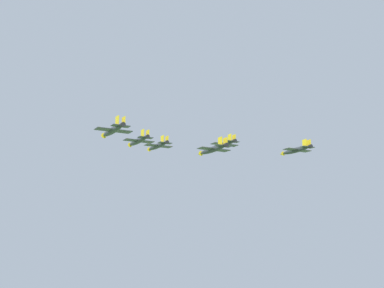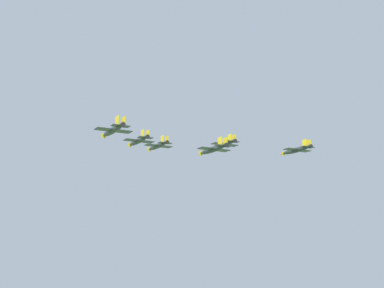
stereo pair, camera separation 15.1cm
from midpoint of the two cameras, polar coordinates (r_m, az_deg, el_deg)
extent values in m
ellipsoid|color=#2D3338|center=(206.08, -3.47, -0.20)|extent=(14.22, 5.25, 1.83)
cone|color=gold|center=(213.07, -4.40, -0.59)|extent=(2.15, 1.95, 1.55)
ellipsoid|color=#334751|center=(208.97, -3.84, -0.17)|extent=(2.70, 1.92, 1.07)
cube|color=#2D3338|center=(205.43, -3.38, -0.20)|extent=(5.63, 10.63, 0.18)
cube|color=gold|center=(203.52, -4.53, -0.05)|extent=(3.01, 1.40, 0.22)
cube|color=gold|center=(207.44, -2.25, -0.31)|extent=(3.01, 1.40, 0.22)
cube|color=#2D3338|center=(200.85, -2.72, 0.10)|extent=(3.36, 5.27, 0.18)
cube|color=gold|center=(200.98, -2.98, 0.48)|extent=(2.03, 0.73, 2.64)
cube|color=gold|center=(201.78, -2.52, 0.43)|extent=(2.03, 0.73, 2.64)
cylinder|color=black|center=(199.50, -2.52, 0.19)|extent=(1.30, 1.49, 1.28)
ellipsoid|color=#2D3338|center=(181.68, -5.43, 0.30)|extent=(13.68, 4.83, 1.75)
cone|color=gold|center=(188.54, -6.34, -0.14)|extent=(2.05, 1.85, 1.49)
ellipsoid|color=#334751|center=(184.53, -5.80, 0.32)|extent=(2.58, 1.82, 1.02)
cube|color=#2D3338|center=(181.05, -5.35, 0.31)|extent=(5.27, 10.20, 0.18)
cube|color=gold|center=(179.42, -6.63, 0.47)|extent=(2.89, 1.31, 0.21)
cube|color=gold|center=(182.78, -4.08, 0.18)|extent=(2.89, 1.31, 0.21)
cube|color=#2D3338|center=(176.55, -4.70, 0.65)|extent=(3.16, 5.05, 0.18)
cube|color=gold|center=(176.73, -4.99, 1.06)|extent=(1.95, 0.67, 2.53)
cube|color=gold|center=(177.42, -4.47, 1.00)|extent=(1.95, 0.67, 2.53)
cylinder|color=black|center=(175.23, -4.50, 0.75)|extent=(1.23, 1.42, 1.23)
ellipsoid|color=#2D3338|center=(197.28, 3.22, -0.07)|extent=(13.60, 4.81, 1.74)
cone|color=gold|center=(203.60, 2.10, -0.46)|extent=(2.04, 1.84, 1.48)
ellipsoid|color=#334751|center=(199.90, 2.77, -0.04)|extent=(2.56, 1.81, 1.02)
cube|color=#2D3338|center=(196.70, 3.32, -0.06)|extent=(5.24, 10.14, 0.17)
cube|color=gold|center=(194.49, 2.23, 0.09)|extent=(2.87, 1.30, 0.21)
cube|color=gold|center=(199.00, 4.39, -0.17)|extent=(2.87, 1.30, 0.21)
cube|color=#2D3338|center=(192.58, 4.11, 0.25)|extent=(3.14, 5.01, 0.17)
cube|color=gold|center=(192.62, 3.84, 0.62)|extent=(1.94, 0.67, 2.52)
cube|color=gold|center=(193.54, 4.28, 0.57)|extent=(1.94, 0.67, 2.52)
cylinder|color=black|center=(191.38, 4.35, 0.33)|extent=(1.22, 1.41, 1.22)
ellipsoid|color=#2D3338|center=(157.84, -7.99, 1.35)|extent=(14.36, 5.07, 1.84)
cone|color=gold|center=(165.15, -8.97, 0.78)|extent=(2.15, 1.95, 1.57)
ellipsoid|color=#334751|center=(160.88, -8.38, 1.36)|extent=(2.71, 1.91, 1.07)
cube|color=#2D3338|center=(157.17, -7.90, 1.37)|extent=(5.53, 10.71, 0.18)
cube|color=gold|center=(155.67, -9.48, 1.57)|extent=(3.03, 1.37, 0.22)
cube|color=gold|center=(158.80, -6.34, 1.20)|extent=(3.03, 1.37, 0.22)
cube|color=#2D3338|center=(152.38, -7.19, 1.82)|extent=(3.32, 5.29, 0.18)
cube|color=gold|center=(152.64, -7.53, 2.32)|extent=(2.05, 0.71, 2.66)
cube|color=gold|center=(153.29, -6.89, 2.24)|extent=(2.05, 0.71, 2.66)
cylinder|color=black|center=(150.97, -6.97, 1.95)|extent=(1.29, 1.49, 1.29)
ellipsoid|color=#2D3338|center=(190.92, 10.45, -0.61)|extent=(13.57, 5.03, 1.74)
cone|color=gold|center=(196.64, 9.04, -1.00)|extent=(2.05, 1.86, 1.48)
ellipsoid|color=#334751|center=(193.29, 9.87, -0.58)|extent=(2.57, 1.84, 1.02)
cube|color=#2D3338|center=(190.40, 10.58, -0.61)|extent=(5.39, 10.15, 0.17)
cube|color=gold|center=(187.67, 9.56, -0.46)|extent=(2.87, 1.34, 0.21)
cube|color=gold|center=(193.20, 11.57, -0.72)|extent=(2.87, 1.34, 0.21)
cube|color=#2D3338|center=(186.70, 11.57, -0.31)|extent=(3.21, 5.03, 0.17)
cube|color=gold|center=(186.59, 11.29, 0.08)|extent=(1.93, 0.70, 2.52)
cube|color=gold|center=(187.72, 11.70, 0.03)|extent=(1.93, 0.70, 2.52)
cylinder|color=black|center=(185.62, 11.86, -0.22)|extent=(1.24, 1.42, 1.22)
ellipsoid|color=#2D3338|center=(171.59, 2.12, -0.56)|extent=(14.17, 5.28, 1.82)
cone|color=gold|center=(178.21, 0.78, -1.00)|extent=(2.15, 1.95, 1.55)
ellipsoid|color=#334751|center=(174.33, 1.58, -0.51)|extent=(2.69, 1.93, 1.06)
cube|color=#2D3338|center=(170.98, 2.25, -0.55)|extent=(5.65, 10.60, 0.18)
cube|color=gold|center=(168.68, 0.93, -0.38)|extent=(3.00, 1.41, 0.22)
cube|color=gold|center=(173.40, 3.52, -0.68)|extent=(3.00, 1.41, 0.22)
cube|color=#2D3338|center=(166.68, 3.20, -0.20)|extent=(3.36, 5.25, 0.18)
cube|color=gold|center=(166.71, 2.88, 0.26)|extent=(2.02, 0.74, 2.63)
cube|color=gold|center=(167.67, 3.40, 0.19)|extent=(2.02, 0.74, 2.63)
cylinder|color=black|center=(165.42, 3.49, -0.10)|extent=(1.30, 1.49, 1.27)
camera|label=1|loc=(0.08, -89.98, -0.01)|focal=52.94mm
camera|label=2|loc=(0.08, 90.02, 0.01)|focal=52.94mm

